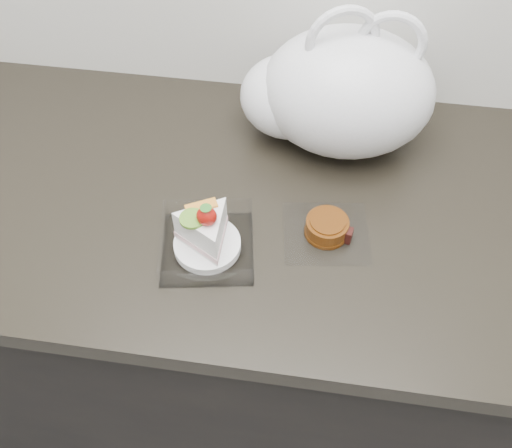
{
  "coord_description": "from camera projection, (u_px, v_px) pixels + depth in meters",
  "views": [
    {
      "loc": [
        0.09,
        1.04,
        1.66
      ],
      "look_at": [
        0.0,
        1.6,
        0.94
      ],
      "focal_mm": 40.0,
      "sensor_mm": 36.0,
      "label": 1
    }
  ],
  "objects": [
    {
      "name": "cake_tray",
      "position": [
        207.0,
        238.0,
        0.91
      ],
      "size": [
        0.17,
        0.17,
        0.12
      ],
      "rotation": [
        0.0,
        0.0,
        0.17
      ],
      "color": "white",
      "rests_on": "counter"
    },
    {
      "name": "counter",
      "position": [
        260.0,
        322.0,
        1.35
      ],
      "size": [
        2.04,
        0.64,
        0.9
      ],
      "color": "black",
      "rests_on": "ground"
    },
    {
      "name": "plastic_bag",
      "position": [
        335.0,
        93.0,
        1.01
      ],
      "size": [
        0.37,
        0.28,
        0.28
      ],
      "rotation": [
        0.0,
        0.0,
        0.15
      ],
      "color": "white",
      "rests_on": "counter"
    },
    {
      "name": "mooncake_wrap",
      "position": [
        327.0,
        228.0,
        0.94
      ],
      "size": [
        0.16,
        0.15,
        0.03
      ],
      "rotation": [
        0.0,
        0.0,
        0.31
      ],
      "color": "white",
      "rests_on": "counter"
    }
  ]
}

